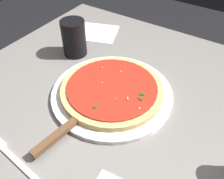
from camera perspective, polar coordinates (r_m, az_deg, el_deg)
restaurant_table at (r=0.81m, az=-0.90°, el=-8.31°), size 0.85×0.84×0.77m
serving_plate at (r=0.67m, az=-0.00°, el=-0.86°), size 0.33×0.33×0.01m
pizza at (r=0.66m, az=0.00°, el=0.13°), size 0.28×0.28×0.02m
pizza_server at (r=0.59m, az=-10.38°, el=-8.36°), size 0.08×0.22×0.01m
cup_tall_drink at (r=0.81m, az=-8.97°, el=11.93°), size 0.08×0.08×0.12m
napkin_folded_right at (r=0.95m, az=-3.41°, el=13.26°), size 0.18×0.18×0.00m
fork at (r=0.59m, az=-22.04°, el=-14.98°), size 0.19×0.04×0.00m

